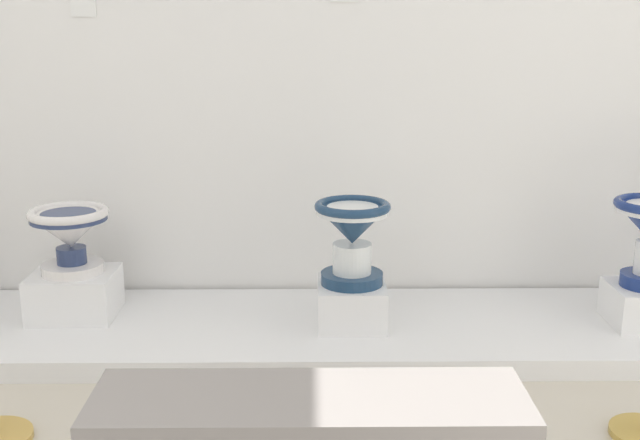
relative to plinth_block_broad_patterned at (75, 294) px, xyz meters
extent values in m
cube|color=white|center=(1.29, -0.09, -0.15)|extent=(3.89, 0.89, 0.09)
cube|color=white|center=(0.00, 0.00, 0.00)|extent=(0.38, 0.33, 0.21)
cylinder|color=white|center=(0.00, 0.00, 0.13)|extent=(0.28, 0.28, 0.05)
cylinder|color=navy|center=(0.00, 0.00, 0.19)|extent=(0.13, 0.13, 0.08)
cone|color=white|center=(0.00, 0.00, 0.31)|extent=(0.35, 0.35, 0.16)
cylinder|color=navy|center=(0.00, 0.00, 0.37)|extent=(0.34, 0.34, 0.03)
torus|color=white|center=(0.00, 0.00, 0.39)|extent=(0.36, 0.36, 0.04)
cylinder|color=navy|center=(0.00, 0.00, 0.38)|extent=(0.25, 0.25, 0.01)
cube|color=white|center=(1.28, -0.11, -0.01)|extent=(0.30, 0.33, 0.19)
cylinder|color=navy|center=(1.28, -0.11, 0.11)|extent=(0.28, 0.28, 0.05)
cylinder|color=white|center=(1.28, -0.11, 0.20)|extent=(0.17, 0.17, 0.14)
cone|color=navy|center=(1.28, -0.11, 0.36)|extent=(0.32, 0.32, 0.17)
cylinder|color=white|center=(1.28, -0.11, 0.42)|extent=(0.32, 0.32, 0.03)
torus|color=navy|center=(1.28, -0.11, 0.44)|extent=(0.34, 0.34, 0.04)
cylinder|color=white|center=(1.28, -0.11, 0.44)|extent=(0.23, 0.23, 0.01)
cube|color=white|center=(0.03, 0.37, 1.32)|extent=(0.12, 0.01, 0.15)
camera|label=1|loc=(1.10, -3.45, 1.23)|focal=44.02mm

